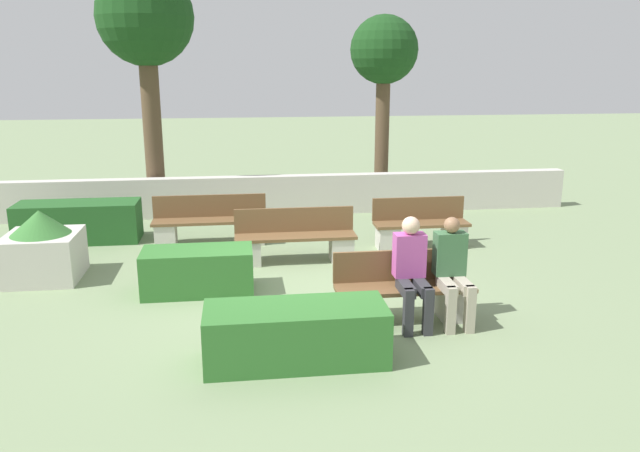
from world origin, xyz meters
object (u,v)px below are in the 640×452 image
object	(u,v)px
tree_center_left	(384,57)
person_seated_man	(453,266)
bench_right_side	(210,226)
planter_corner_left	(43,248)
tree_leftmost	(146,25)
bench_left_side	(421,229)
bench_back	(295,242)
person_seated_woman	(412,267)
bench_front	(404,295)

from	to	relation	value
tree_center_left	person_seated_man	bearing A→B (deg)	-95.98
bench_right_side	tree_center_left	size ratio (longest dim) A/B	0.48
planter_corner_left	bench_right_side	bearing A→B (deg)	33.65
planter_corner_left	tree_leftmost	distance (m)	5.48
bench_left_side	bench_back	bearing A→B (deg)	-159.86
planter_corner_left	bench_back	bearing A→B (deg)	5.40
person_seated_man	person_seated_woman	xyz separation A→B (m)	(-0.52, 0.00, 0.02)
planter_corner_left	tree_leftmost	xyz separation A→B (m)	(1.16, 4.14, 3.40)
bench_right_side	planter_corner_left	xyz separation A→B (m)	(-2.38, -1.59, 0.15)
bench_front	bench_back	size ratio (longest dim) A/B	0.89
bench_back	person_seated_man	xyz separation A→B (m)	(1.69, -2.69, 0.39)
bench_left_side	person_seated_man	bearing A→B (deg)	-93.09
bench_back	person_seated_woman	world-z (taller)	person_seated_woman
tree_center_left	tree_leftmost	bearing A→B (deg)	-171.79
bench_left_side	person_seated_man	xyz separation A→B (m)	(-0.56, -3.23, 0.40)
bench_right_side	tree_leftmost	size ratio (longest dim) A/B	0.40
tree_center_left	bench_right_side	bearing A→B (deg)	-139.56
bench_left_side	bench_right_side	bearing A→B (deg)	176.07
bench_left_side	tree_leftmost	size ratio (longest dim) A/B	0.33
planter_corner_left	tree_leftmost	size ratio (longest dim) A/B	0.21
bench_back	tree_leftmost	bearing A→B (deg)	133.21
tree_center_left	bench_front	bearing A→B (deg)	-100.57
person_seated_woman	bench_left_side	bearing A→B (deg)	71.52
bench_front	tree_leftmost	size ratio (longest dim) A/B	0.35
bench_right_side	person_seated_man	world-z (taller)	person_seated_man
bench_front	tree_leftmost	world-z (taller)	tree_leftmost
bench_back	person_seated_man	size ratio (longest dim) A/B	1.48
bench_right_side	bench_back	world-z (taller)	same
person_seated_man	tree_center_left	world-z (taller)	tree_center_left
bench_front	person_seated_man	xyz separation A→B (m)	(0.56, -0.14, 0.40)
bench_left_side	person_seated_woman	size ratio (longest dim) A/B	1.23
bench_front	person_seated_woman	xyz separation A→B (m)	(0.05, -0.14, 0.42)
person_seated_man	planter_corner_left	xyz separation A→B (m)	(-5.48, 2.33, -0.24)
tree_leftmost	tree_center_left	world-z (taller)	tree_leftmost
bench_left_side	planter_corner_left	world-z (taller)	planter_corner_left
person_seated_man	tree_leftmost	world-z (taller)	tree_leftmost
bench_front	person_seated_man	distance (m)	0.71
bench_right_side	tree_center_left	distance (m)	5.86
person_seated_man	person_seated_woman	distance (m)	0.52
person_seated_woman	tree_leftmost	world-z (taller)	tree_leftmost
bench_back	tree_center_left	bearing A→B (deg)	69.91
bench_front	bench_right_side	xyz separation A→B (m)	(-2.54, 3.78, 0.01)
person_seated_man	planter_corner_left	size ratio (longest dim) A/B	1.25
bench_back	tree_leftmost	distance (m)	5.82
bench_left_side	planter_corner_left	xyz separation A→B (m)	(-6.05, -0.89, 0.17)
person_seated_man	bench_left_side	bearing A→B (deg)	80.12
planter_corner_left	person_seated_woman	bearing A→B (deg)	-25.12
bench_left_side	bench_back	size ratio (longest dim) A/B	0.85
person_seated_man	planter_corner_left	distance (m)	5.96
person_seated_man	bench_right_side	bearing A→B (deg)	128.36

